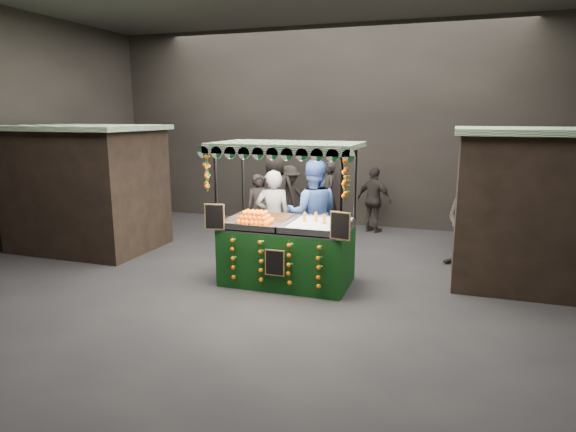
% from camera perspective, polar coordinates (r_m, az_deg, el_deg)
% --- Properties ---
extents(ground, '(12.00, 12.00, 0.00)m').
position_cam_1_polar(ground, '(8.40, -2.75, -7.84)').
color(ground, black).
rests_on(ground, ground).
extents(market_hall, '(12.10, 10.10, 5.05)m').
position_cam_1_polar(market_hall, '(7.94, -2.99, 15.82)').
color(market_hall, black).
rests_on(market_hall, ground).
extents(neighbour_stall_left, '(3.00, 2.20, 2.60)m').
position_cam_1_polar(neighbour_stall_left, '(11.20, -22.35, 3.12)').
color(neighbour_stall_left, black).
rests_on(neighbour_stall_left, ground).
extents(neighbour_stall_right, '(3.00, 2.20, 2.60)m').
position_cam_1_polar(neighbour_stall_right, '(9.13, 27.75, 0.88)').
color(neighbour_stall_right, black).
rests_on(neighbour_stall_right, ground).
extents(juice_stall, '(2.45, 1.44, 2.37)m').
position_cam_1_polar(juice_stall, '(8.20, -0.13, -2.93)').
color(juice_stall, '#0B3312').
rests_on(juice_stall, ground).
extents(vendor_grey, '(0.77, 0.63, 1.81)m').
position_cam_1_polar(vendor_grey, '(9.26, -1.75, -0.19)').
color(vendor_grey, slate).
rests_on(vendor_grey, ground).
extents(vendor_blue, '(1.15, 0.99, 2.01)m').
position_cam_1_polar(vendor_blue, '(9.10, 2.89, 0.25)').
color(vendor_blue, navy).
rests_on(vendor_blue, ground).
extents(shopper_0, '(0.65, 0.56, 1.51)m').
position_cam_1_polar(shopper_0, '(11.05, -3.40, 0.96)').
color(shopper_0, '#2D2625').
rests_on(shopper_0, ground).
extents(shopper_1, '(1.03, 0.93, 1.74)m').
position_cam_1_polar(shopper_1, '(9.62, 20.23, -0.66)').
color(shopper_1, black).
rests_on(shopper_1, ground).
extents(shopper_2, '(1.01, 0.74, 1.59)m').
position_cam_1_polar(shopper_2, '(12.04, 9.98, 1.88)').
color(shopper_2, '#292421').
rests_on(shopper_2, ground).
extents(shopper_3, '(1.18, 1.05, 1.59)m').
position_cam_1_polar(shopper_3, '(12.15, 0.14, 2.15)').
color(shopper_3, '#282421').
rests_on(shopper_3, ground).
extents(shopper_4, '(1.11, 0.92, 1.94)m').
position_cam_1_polar(shopper_4, '(11.71, -1.49, 2.64)').
color(shopper_4, '#282221').
rests_on(shopper_4, ground).
extents(shopper_5, '(0.75, 1.68, 1.75)m').
position_cam_1_polar(shopper_5, '(10.58, 21.80, 0.31)').
color(shopper_5, black).
rests_on(shopper_5, ground).
extents(shopper_6, '(0.63, 0.72, 1.67)m').
position_cam_1_polar(shopper_6, '(12.40, 4.71, 2.48)').
color(shopper_6, black).
rests_on(shopper_6, ground).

